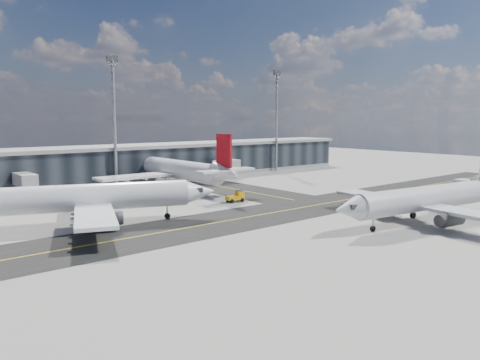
{
  "coord_description": "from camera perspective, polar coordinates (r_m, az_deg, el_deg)",
  "views": [
    {
      "loc": [
        -45.23,
        -50.2,
        15.28
      ],
      "look_at": [
        4.48,
        9.72,
        5.0
      ],
      "focal_mm": 35.0,
      "sensor_mm": 36.0,
      "label": 1
    }
  ],
  "objects": [
    {
      "name": "service_van",
      "position": [
        100.55,
        -8.1,
        -0.8
      ],
      "size": [
        3.23,
        6.3,
        1.7
      ],
      "primitive_type": "imported",
      "rotation": [
        0.0,
        0.0,
        0.07
      ],
      "color": "white",
      "rests_on": "ground"
    },
    {
      "name": "airliner_af",
      "position": [
        71.07,
        -18.81,
        -2.12
      ],
      "size": [
        38.19,
        33.02,
        11.71
      ],
      "rotation": [
        0.0,
        0.0,
        -1.93
      ],
      "color": "white",
      "rests_on": "ground"
    },
    {
      "name": "taxiway_lanes",
      "position": [
        79.76,
        -0.79,
        -3.52
      ],
      "size": [
        180.0,
        63.0,
        0.03
      ],
      "color": "black",
      "rests_on": "ground"
    },
    {
      "name": "terminal_concourse",
      "position": [
        115.01,
        -16.31,
        1.64
      ],
      "size": [
        152.0,
        19.8,
        8.8
      ],
      "color": "black",
      "rests_on": "ground"
    },
    {
      "name": "airliner_near",
      "position": [
        74.44,
        21.91,
        -2.09
      ],
      "size": [
        36.3,
        31.05,
        10.75
      ],
      "rotation": [
        0.0,
        0.0,
        1.43
      ],
      "color": "silver",
      "rests_on": "ground"
    },
    {
      "name": "baggage_tug",
      "position": [
        85.95,
        -0.43,
        -2.02
      ],
      "size": [
        3.51,
        2.15,
        2.07
      ],
      "rotation": [
        0.0,
        0.0,
        -1.73
      ],
      "color": "#EAA90C",
      "rests_on": "ground"
    },
    {
      "name": "ground",
      "position": [
        69.28,
        2.29,
        -5.23
      ],
      "size": [
        300.0,
        300.0,
        0.0
      ],
      "primitive_type": "plane",
      "color": "gray",
      "rests_on": "ground"
    },
    {
      "name": "floodlight_masts",
      "position": [
        108.12,
        -15.08,
        7.44
      ],
      "size": [
        102.5,
        0.7,
        28.9
      ],
      "color": "gray",
      "rests_on": "ground"
    },
    {
      "name": "airliner_redtail",
      "position": [
        104.16,
        -7.71,
        1.28
      ],
      "size": [
        35.3,
        41.52,
        12.35
      ],
      "rotation": [
        0.0,
        0.0,
        0.0
      ],
      "color": "white",
      "rests_on": "ground"
    }
  ]
}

